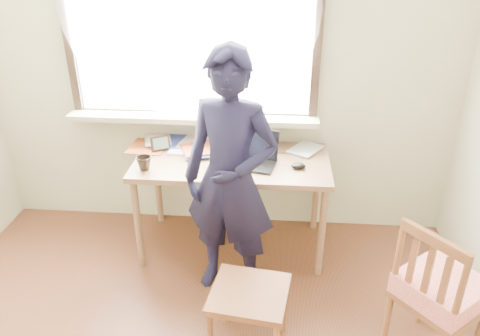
# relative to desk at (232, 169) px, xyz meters

# --- Properties ---
(room_shell) EXTENTS (3.52, 4.02, 2.61)m
(room_shell) POSITION_rel_desk_xyz_m (-0.14, -1.43, 0.98)
(room_shell) COLOR beige
(room_shell) RESTS_ON ground
(desk) EXTENTS (1.36, 0.68, 0.73)m
(desk) POSITION_rel_desk_xyz_m (0.00, 0.00, 0.00)
(desk) COLOR #8E6647
(desk) RESTS_ON ground
(laptop) EXTENTS (0.36, 0.31, 0.22)m
(laptop) POSITION_rel_desk_xyz_m (0.15, -0.03, 0.13)
(laptop) COLOR black
(laptop) RESTS_ON desk
(mug_white) EXTENTS (0.19, 0.19, 0.11)m
(mug_white) POSITION_rel_desk_xyz_m (-0.10, 0.14, 0.13)
(mug_white) COLOR white
(mug_white) RESTS_ON desk
(mug_dark) EXTENTS (0.12, 0.12, 0.09)m
(mug_dark) POSITION_rel_desk_xyz_m (-0.57, -0.20, 0.12)
(mug_dark) COLOR black
(mug_dark) RESTS_ON desk
(mouse) EXTENTS (0.10, 0.07, 0.04)m
(mouse) POSITION_rel_desk_xyz_m (0.46, -0.10, 0.09)
(mouse) COLOR black
(mouse) RESTS_ON desk
(desk_clutter) EXTENTS (0.72, 0.53, 0.06)m
(desk_clutter) POSITION_rel_desk_xyz_m (-0.34, 0.18, 0.10)
(desk_clutter) COLOR gold
(desk_clutter) RESTS_ON desk
(book_a) EXTENTS (0.26, 0.31, 0.03)m
(book_a) POSITION_rel_desk_xyz_m (-0.41, 0.26, 0.09)
(book_a) COLOR white
(book_a) RESTS_ON desk
(book_b) EXTENTS (0.29, 0.31, 0.02)m
(book_b) POSITION_rel_desk_xyz_m (0.44, 0.24, 0.08)
(book_b) COLOR white
(book_b) RESTS_ON desk
(picture_frame) EXTENTS (0.13, 0.08, 0.11)m
(picture_frame) POSITION_rel_desk_xyz_m (-0.53, 0.10, 0.13)
(picture_frame) COLOR black
(picture_frame) RESTS_ON desk
(work_chair) EXTENTS (0.46, 0.45, 0.42)m
(work_chair) POSITION_rel_desk_xyz_m (0.19, -0.99, -0.30)
(work_chair) COLOR brown
(work_chair) RESTS_ON ground
(side_chair) EXTENTS (0.56, 0.56, 0.88)m
(side_chair) POSITION_rel_desk_xyz_m (1.19, -0.94, -0.19)
(side_chair) COLOR brown
(side_chair) RESTS_ON ground
(person) EXTENTS (0.67, 0.53, 1.63)m
(person) POSITION_rel_desk_xyz_m (0.03, -0.45, 0.16)
(person) COLOR black
(person) RESTS_ON ground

